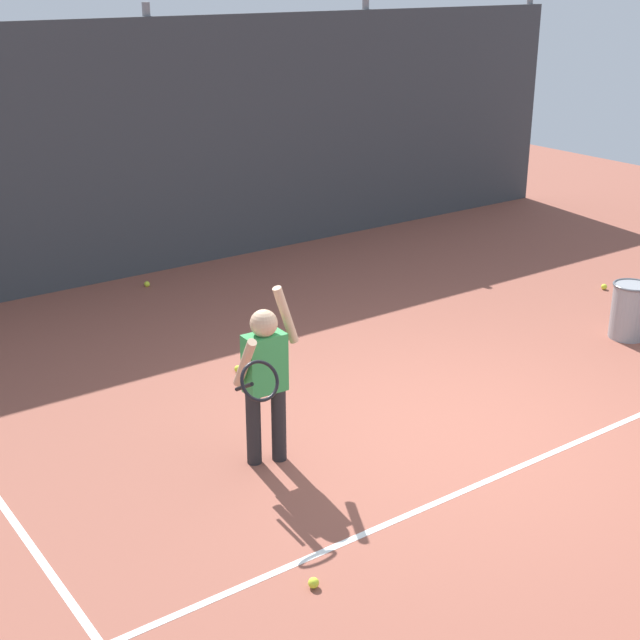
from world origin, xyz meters
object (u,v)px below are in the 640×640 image
object	(u,v)px
tennis_player	(265,373)
ball_hopper	(630,310)
tennis_ball_5	(604,287)
tennis_ball_4	(147,284)
tennis_ball_1	(314,583)
tennis_ball_3	(238,369)

from	to	relation	value
tennis_player	ball_hopper	bearing A→B (deg)	1.81
ball_hopper	tennis_ball_5	distance (m)	1.47
tennis_player	tennis_ball_4	size ratio (longest dim) A/B	20.46
tennis_ball_1	tennis_ball_4	xyz separation A→B (m)	(1.59, 5.58, 0.00)
ball_hopper	tennis_ball_3	xyz separation A→B (m)	(-3.59, 1.54, -0.26)
ball_hopper	tennis_ball_3	bearing A→B (deg)	156.83
tennis_ball_3	tennis_player	bearing A→B (deg)	-113.33
tennis_ball_1	tennis_ball_3	world-z (taller)	same
tennis_ball_1	tennis_ball_5	xyz separation A→B (m)	(5.80, 2.44, 0.00)
tennis_player	tennis_ball_1	distance (m)	1.67
tennis_player	tennis_ball_5	xyz separation A→B (m)	(5.24, 1.03, -0.69)
tennis_ball_5	tennis_ball_1	bearing A→B (deg)	-157.21
tennis_ball_1	tennis_ball_4	bearing A→B (deg)	74.11
ball_hopper	tennis_ball_3	distance (m)	3.91
ball_hopper	tennis_ball_5	bearing A→B (deg)	46.62
tennis_ball_3	tennis_ball_5	xyz separation A→B (m)	(4.58, -0.48, 0.00)
tennis_ball_3	tennis_ball_4	xyz separation A→B (m)	(0.37, 2.66, 0.00)
tennis_ball_1	tennis_ball_4	size ratio (longest dim) A/B	1.00
tennis_player	tennis_ball_1	world-z (taller)	tennis_player
tennis_ball_1	tennis_ball_5	world-z (taller)	same
tennis_ball_1	tennis_ball_5	bearing A→B (deg)	22.79
ball_hopper	tennis_ball_3	size ratio (longest dim) A/B	8.52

